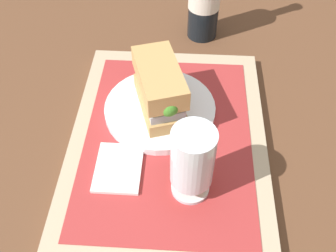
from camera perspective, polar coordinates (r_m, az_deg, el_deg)
name	(u,v)px	position (r m, az deg, el deg)	size (l,w,h in m)	color
ground_plane	(168,145)	(0.64, 0.00, -2.91)	(3.00, 3.00, 0.00)	brown
tray	(168,142)	(0.64, 0.00, -2.35)	(0.44, 0.32, 0.02)	tan
placemat	(168,138)	(0.63, 0.00, -1.75)	(0.38, 0.27, 0.00)	#9E2D2D
plate	(160,109)	(0.66, -1.20, 2.56)	(0.19, 0.19, 0.01)	white
sandwich	(160,89)	(0.62, -1.20, 5.51)	(0.14, 0.10, 0.08)	tan
beer_glass	(192,162)	(0.52, 3.62, -5.35)	(0.06, 0.06, 0.12)	silver
napkin_folded	(119,168)	(0.59, -7.37, -6.18)	(0.09, 0.07, 0.01)	white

